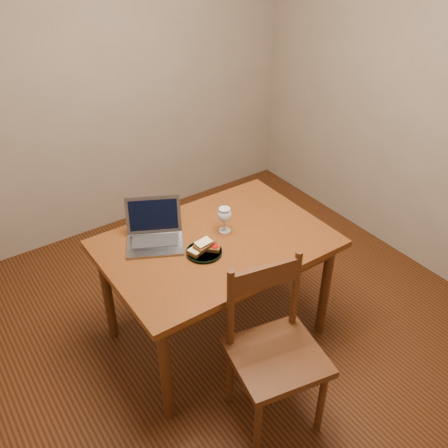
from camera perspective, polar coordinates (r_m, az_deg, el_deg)
floor at (r=3.42m, az=0.71°, el=-11.64°), size 3.20×3.20×0.02m
back_wall at (r=3.98m, az=-13.24°, el=16.60°), size 3.20×0.02×2.60m
right_wall at (r=3.75m, az=22.04°, el=13.99°), size 0.02×3.20×2.60m
table at (r=2.94m, az=-0.89°, el=-3.30°), size 1.30×0.90×0.74m
chair at (r=2.60m, az=5.87°, el=-13.63°), size 0.53×0.51×0.49m
plate at (r=2.80m, az=-2.28°, el=-3.23°), size 0.20×0.20×0.02m
sandwich_cheese at (r=2.77m, az=-2.99°, el=-2.95°), size 0.12×0.09×0.03m
sandwich_tomato at (r=2.79m, az=-1.51°, el=-2.65°), size 0.12×0.11×0.03m
sandwich_top at (r=2.77m, az=-2.36°, el=-2.37°), size 0.12×0.09×0.03m
milk_glass at (r=2.93m, az=0.06°, el=0.48°), size 0.08×0.08×0.16m
laptop at (r=2.90m, az=-7.98°, el=-0.73°), size 0.42×0.41×0.23m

